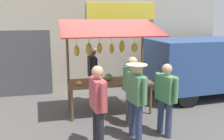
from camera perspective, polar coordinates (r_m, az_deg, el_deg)
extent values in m
plane|color=#514F4C|center=(6.84, -0.59, -9.75)|extent=(40.00, 40.00, 0.00)
cube|color=#B2A893|center=(8.55, -3.88, 6.43)|extent=(9.00, 0.25, 3.40)
cube|color=yellow|center=(8.55, 2.24, 13.50)|extent=(2.40, 0.06, 0.56)
cube|color=#47474C|center=(8.45, -20.43, 1.51)|extent=(1.90, 0.04, 2.10)
cube|color=brown|center=(6.57, -0.60, -2.83)|extent=(2.20, 0.90, 0.05)
cylinder|color=brown|center=(6.19, -9.31, -8.22)|extent=(0.06, 0.06, 0.83)
cylinder|color=brown|center=(6.64, 9.01, -6.77)|extent=(0.06, 0.06, 0.83)
cylinder|color=brown|center=(6.93, -9.78, -6.00)|extent=(0.06, 0.06, 0.83)
cylinder|color=brown|center=(7.33, 6.71, -4.87)|extent=(0.06, 0.06, 0.83)
cylinder|color=brown|center=(6.74, -10.19, 0.17)|extent=(0.07, 0.07, 2.35)
cylinder|color=brown|center=(7.16, 6.98, 0.99)|extent=(0.07, 0.07, 2.35)
cylinder|color=brown|center=(6.75, -1.38, 8.73)|extent=(2.12, 0.06, 0.06)
cube|color=#B72D28|center=(6.20, -0.32, 9.81)|extent=(2.50, 1.46, 0.39)
cylinder|color=brown|center=(6.95, 5.30, 7.53)|extent=(0.01, 0.01, 0.30)
ellipsoid|color=yellow|center=(6.98, 5.25, 5.21)|extent=(0.20, 0.17, 0.26)
cylinder|color=brown|center=(6.87, 2.34, 7.89)|extent=(0.01, 0.01, 0.22)
ellipsoid|color=yellow|center=(6.90, 2.32, 5.54)|extent=(0.16, 0.20, 0.35)
cylinder|color=brown|center=(6.81, -0.07, 7.49)|extent=(0.01, 0.01, 0.30)
ellipsoid|color=yellow|center=(6.84, -0.07, 5.01)|extent=(0.16, 0.19, 0.29)
cylinder|color=brown|center=(6.72, -2.96, 7.52)|extent=(0.01, 0.01, 0.28)
ellipsoid|color=yellow|center=(6.75, -2.93, 5.10)|extent=(0.19, 0.22, 0.30)
cylinder|color=brown|center=(6.68, -5.47, 7.51)|extent=(0.01, 0.01, 0.27)
ellipsoid|color=gold|center=(6.72, -5.41, 4.89)|extent=(0.21, 0.24, 0.35)
cylinder|color=brown|center=(6.58, -8.30, 7.15)|extent=(0.01, 0.01, 0.31)
ellipsoid|color=yellow|center=(6.61, -8.22, 4.48)|extent=(0.21, 0.23, 0.30)
ellipsoid|color=gold|center=(6.24, -7.56, -3.05)|extent=(0.20, 0.22, 0.10)
ellipsoid|color=orange|center=(6.92, 5.00, -1.28)|extent=(0.19, 0.25, 0.14)
sphere|color=#729E4C|center=(6.61, -0.85, -1.60)|extent=(0.20, 0.20, 0.20)
cylinder|color=#232328|center=(7.47, -4.67, -4.48)|extent=(0.14, 0.14, 0.84)
cylinder|color=#232328|center=(7.21, -4.32, -5.10)|extent=(0.14, 0.14, 0.84)
cube|color=black|center=(7.16, -4.60, 0.69)|extent=(0.22, 0.51, 0.59)
cylinder|color=black|center=(7.46, -4.98, 1.34)|extent=(0.09, 0.09, 0.55)
cylinder|color=black|center=(6.85, -4.18, 0.37)|extent=(0.09, 0.09, 0.55)
sphere|color=#8C664C|center=(7.09, -4.66, 4.19)|extent=(0.23, 0.23, 0.23)
cylinder|color=beige|center=(7.08, -4.67, 4.74)|extent=(0.44, 0.44, 0.02)
cylinder|color=navy|center=(5.22, 6.29, -12.16)|extent=(0.14, 0.14, 0.82)
cylinder|color=navy|center=(5.44, 4.77, -11.11)|extent=(0.14, 0.14, 0.82)
cube|color=#518C5B|center=(5.09, 5.67, -4.36)|extent=(0.32, 0.53, 0.58)
cylinder|color=#518C5B|center=(4.83, 7.55, -5.03)|extent=(0.09, 0.09, 0.54)
cylinder|color=#518C5B|center=(5.34, 3.99, -3.26)|extent=(0.09, 0.09, 0.54)
sphere|color=tan|center=(4.98, 5.78, 0.45)|extent=(0.23, 0.23, 0.23)
cylinder|color=beige|center=(4.97, 5.79, 1.22)|extent=(0.43, 0.43, 0.02)
cylinder|color=#4C4C51|center=(5.82, 5.32, -9.46)|extent=(0.14, 0.14, 0.83)
cylinder|color=#4C4C51|center=(6.04, 3.91, -8.61)|extent=(0.14, 0.14, 0.83)
cube|color=#518C5B|center=(5.71, 4.73, -2.38)|extent=(0.33, 0.54, 0.59)
cylinder|color=#518C5B|center=(5.45, 6.45, -2.87)|extent=(0.09, 0.09, 0.54)
cylinder|color=#518C5B|center=(5.96, 3.16, -1.49)|extent=(0.09, 0.09, 0.54)
sphere|color=tan|center=(5.62, 4.80, 1.95)|extent=(0.23, 0.23, 0.23)
cylinder|color=navy|center=(5.50, 13.06, -11.30)|extent=(0.14, 0.14, 0.80)
cylinder|color=navy|center=(5.68, 11.26, -10.42)|extent=(0.14, 0.14, 0.80)
cube|color=#518C5B|center=(5.36, 12.47, -4.15)|extent=(0.34, 0.52, 0.56)
cylinder|color=#518C5B|center=(5.14, 14.68, -4.71)|extent=(0.09, 0.09, 0.52)
cylinder|color=#518C5B|center=(5.57, 10.46, -3.19)|extent=(0.09, 0.09, 0.52)
sphere|color=tan|center=(5.26, 12.68, 0.26)|extent=(0.22, 0.22, 0.22)
cylinder|color=#232328|center=(4.83, -2.75, -14.17)|extent=(0.14, 0.14, 0.83)
cylinder|color=#232328|center=(5.07, -3.68, -12.84)|extent=(0.14, 0.14, 0.83)
cube|color=#BF4C51|center=(4.69, -3.33, -5.64)|extent=(0.27, 0.52, 0.59)
cylinder|color=#BF4C51|center=(4.40, -2.18, -6.53)|extent=(0.09, 0.09, 0.54)
cylinder|color=#BF4C51|center=(4.97, -4.36, -4.34)|extent=(0.09, 0.09, 0.54)
sphere|color=tan|center=(4.57, -3.40, -0.40)|extent=(0.23, 0.23, 0.23)
cube|color=#2D4C84|center=(8.76, 22.66, 1.72)|extent=(4.50, 2.09, 1.55)
cube|color=black|center=(7.95, 15.39, 3.28)|extent=(1.51, 1.89, 0.68)
cylinder|color=black|center=(7.41, 17.15, -5.85)|extent=(0.67, 0.22, 0.66)
cylinder|color=black|center=(8.78, 11.18, -2.71)|extent=(0.67, 0.22, 0.66)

